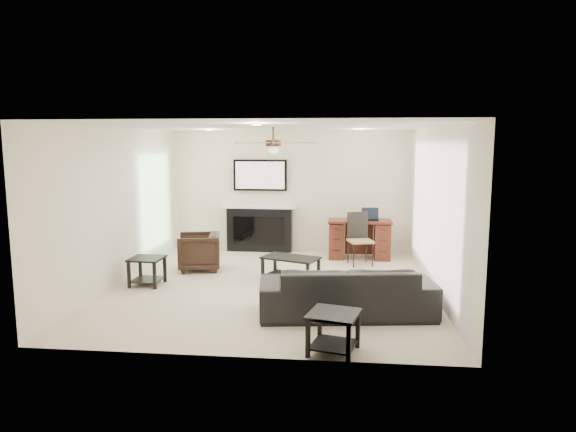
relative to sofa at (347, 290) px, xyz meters
name	(u,v)px	position (x,y,z in m)	size (l,w,h in m)	color
room_shell	(285,180)	(-0.96, 1.35, 1.35)	(5.50, 5.54, 2.52)	beige
sofa	(347,290)	(0.00, 0.00, 0.00)	(2.28, 0.89, 0.67)	black
armchair	(199,252)	(-2.60, 2.15, 0.00)	(0.71, 0.73, 0.66)	black
coffee_table	(291,269)	(-0.90, 1.60, -0.13)	(0.90, 0.50, 0.40)	black
end_table_near	(333,333)	(-0.15, -1.25, -0.11)	(0.52, 0.52, 0.45)	black
end_table_left	(147,271)	(-3.15, 1.10, -0.11)	(0.50, 0.50, 0.45)	black
fireplace_unit	(259,206)	(-1.78, 3.86, 0.62)	(1.52, 0.34, 1.91)	black
desk	(359,239)	(0.28, 3.38, 0.05)	(1.22, 0.56, 0.76)	#3D150F
desk_chair	(360,239)	(0.28, 2.83, 0.15)	(0.42, 0.44, 0.97)	black
laptop	(370,214)	(0.48, 3.36, 0.54)	(0.33, 0.24, 0.23)	black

